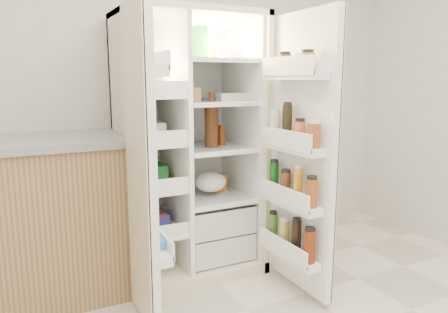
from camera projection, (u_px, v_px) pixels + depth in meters
name	position (u px, v px, depth m)	size (l,w,h in m)	color
wall_back	(176.00, 80.00, 3.26)	(4.00, 0.02, 2.70)	silver
refrigerator	(189.00, 166.00, 3.05)	(0.92, 0.70, 1.80)	beige
freezer_door	(142.00, 168.00, 2.26)	(0.15, 0.40, 1.72)	white
fridge_door	(301.00, 159.00, 2.62)	(0.17, 0.58, 1.72)	white
kitchen_counter	(10.00, 222.00, 2.56)	(1.39, 0.74, 1.01)	#9D794E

